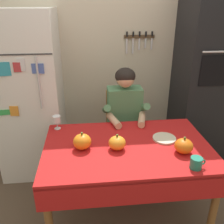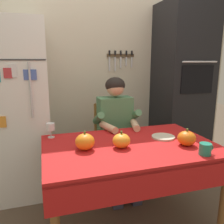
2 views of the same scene
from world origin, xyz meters
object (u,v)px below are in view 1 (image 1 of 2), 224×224
(wall_oven, at_px, (204,77))
(coffee_mug, at_px, (196,163))
(wine_glass, at_px, (57,120))
(dining_table, at_px, (127,155))
(seated_person, at_px, (125,116))
(pumpkin_medium, at_px, (117,143))
(pumpkin_small, at_px, (82,142))
(pumpkin_large, at_px, (184,146))
(serving_tray, at_px, (164,138))
(chair_behind_person, at_px, (122,127))
(refrigerator, at_px, (30,96))

(wall_oven, bearing_deg, coffee_mug, -115.59)
(wine_glass, bearing_deg, coffee_mug, -34.33)
(dining_table, bearing_deg, seated_person, 83.13)
(pumpkin_medium, height_order, pumpkin_small, pumpkin_small)
(pumpkin_large, distance_m, serving_tray, 0.24)
(chair_behind_person, relative_size, wine_glass, 7.00)
(seated_person, distance_m, pumpkin_medium, 0.65)
(chair_behind_person, distance_m, pumpkin_large, 1.03)
(refrigerator, height_order, serving_tray, refrigerator)
(pumpkin_small, bearing_deg, refrigerator, 123.47)
(wine_glass, height_order, serving_tray, wine_glass)
(dining_table, xyz_separation_m, pumpkin_large, (0.43, -0.13, 0.14))
(wine_glass, bearing_deg, wall_oven, 17.87)
(dining_table, relative_size, coffee_mug, 12.28)
(chair_behind_person, height_order, wine_glass, chair_behind_person)
(chair_behind_person, xyz_separation_m, pumpkin_large, (0.36, -0.92, 0.29))
(pumpkin_medium, bearing_deg, serving_tray, 14.52)
(chair_behind_person, xyz_separation_m, pumpkin_small, (-0.45, -0.78, 0.29))
(seated_person, xyz_separation_m, serving_tray, (0.27, -0.52, 0.01))
(wall_oven, relative_size, dining_table, 1.50)
(refrigerator, relative_size, pumpkin_large, 12.23)
(refrigerator, relative_size, coffee_mug, 15.78)
(pumpkin_medium, relative_size, pumpkin_small, 0.94)
(serving_tray, bearing_deg, chair_behind_person, 110.87)
(seated_person, bearing_deg, wine_glass, -162.41)
(chair_behind_person, height_order, pumpkin_small, chair_behind_person)
(dining_table, bearing_deg, chair_behind_person, 84.76)
(chair_behind_person, relative_size, pumpkin_medium, 6.62)
(pumpkin_medium, distance_m, serving_tray, 0.45)
(coffee_mug, relative_size, pumpkin_large, 0.77)
(chair_behind_person, height_order, seated_person, seated_person)
(seated_person, xyz_separation_m, wine_glass, (-0.69, -0.22, 0.10))
(pumpkin_large, bearing_deg, dining_table, 162.96)
(wall_oven, height_order, wine_glass, wall_oven)
(seated_person, relative_size, wine_glass, 9.37)
(refrigerator, height_order, pumpkin_large, refrigerator)
(dining_table, bearing_deg, wall_oven, 41.31)
(dining_table, xyz_separation_m, serving_tray, (0.34, 0.09, 0.09))
(dining_table, relative_size, chair_behind_person, 1.51)
(serving_tray, bearing_deg, pumpkin_large, -68.31)
(seated_person, xyz_separation_m, coffee_mug, (0.37, -0.94, 0.05))
(refrigerator, xyz_separation_m, coffee_mug, (1.40, -1.22, -0.12))
(wall_oven, bearing_deg, pumpkin_large, -120.52)
(wall_oven, relative_size, wine_glass, 15.81)
(wall_oven, xyz_separation_m, pumpkin_large, (-0.62, -1.05, -0.25))
(dining_table, height_order, pumpkin_medium, pumpkin_medium)
(chair_behind_person, distance_m, serving_tray, 0.79)
(seated_person, bearing_deg, pumpkin_small, -127.22)
(serving_tray, bearing_deg, pumpkin_small, -174.08)
(seated_person, xyz_separation_m, pumpkin_large, (0.36, -0.74, 0.06))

